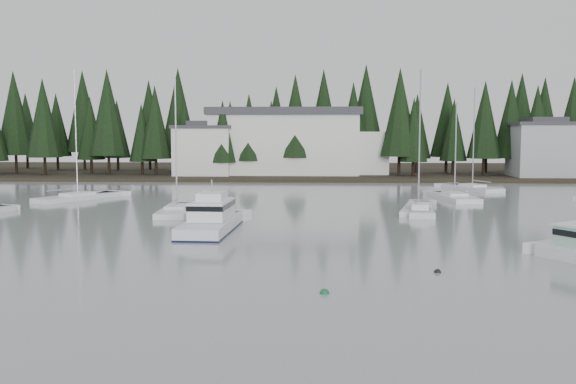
# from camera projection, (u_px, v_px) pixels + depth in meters

# --- Properties ---
(ground) EXTENTS (260.00, 260.00, 0.00)m
(ground) POSITION_uv_depth(u_px,v_px,m) (305.00, 322.00, 24.67)
(ground) COLOR gray
(ground) RESTS_ON ground
(far_shore_land) EXTENTS (240.00, 54.00, 1.00)m
(far_shore_land) POSITION_uv_depth(u_px,v_px,m) (315.00, 172.00, 121.16)
(far_shore_land) COLOR black
(far_shore_land) RESTS_ON ground
(conifer_treeline) EXTENTS (200.00, 22.00, 20.00)m
(conifer_treeline) POSITION_uv_depth(u_px,v_px,m) (315.00, 176.00, 110.21)
(conifer_treeline) COLOR black
(conifer_treeline) RESTS_ON ground
(house_west) EXTENTS (9.54, 7.42, 8.75)m
(house_west) POSITION_uv_depth(u_px,v_px,m) (204.00, 149.00, 103.66)
(house_west) COLOR silver
(house_west) RESTS_ON ground
(house_east_a) EXTENTS (10.60, 8.48, 9.25)m
(house_east_a) POSITION_uv_depth(u_px,v_px,m) (545.00, 148.00, 100.14)
(house_east_a) COLOR #999EA0
(house_east_a) RESTS_ON ground
(harbor_inn) EXTENTS (29.50, 11.50, 10.90)m
(harbor_inn) POSITION_uv_depth(u_px,v_px,m) (297.00, 142.00, 106.18)
(harbor_inn) COLOR silver
(harbor_inn) RESTS_ON ground
(cabin_cruiser_center) EXTENTS (3.59, 10.39, 4.41)m
(cabin_cruiser_center) POSITION_uv_depth(u_px,v_px,m) (211.00, 222.00, 47.75)
(cabin_cruiser_center) COLOR silver
(cabin_cruiser_center) RESTS_ON ground
(sailboat_2) EXTENTS (7.26, 10.45, 14.62)m
(sailboat_2) POSITION_uv_depth(u_px,v_px,m) (78.00, 199.00, 70.40)
(sailboat_2) COLOR silver
(sailboat_2) RESTS_ON ground
(sailboat_3) EXTENTS (4.02, 9.69, 11.10)m
(sailboat_3) POSITION_uv_depth(u_px,v_px,m) (454.00, 199.00, 70.43)
(sailboat_3) COLOR silver
(sailboat_3) RESTS_ON ground
(sailboat_4) EXTENTS (3.11, 9.36, 13.18)m
(sailboat_4) POSITION_uv_depth(u_px,v_px,m) (177.00, 212.00, 58.27)
(sailboat_4) COLOR silver
(sailboat_4) RESTS_ON ground
(sailboat_8) EXTENTS (4.67, 10.15, 13.66)m
(sailboat_8) POSITION_uv_depth(u_px,v_px,m) (418.00, 211.00, 59.74)
(sailboat_8) COLOR silver
(sailboat_8) RESTS_ON ground
(sailboat_9) EXTENTS (6.34, 9.57, 13.65)m
(sailboat_9) POSITION_uv_depth(u_px,v_px,m) (472.00, 189.00, 82.14)
(sailboat_9) COLOR silver
(sailboat_9) RESTS_ON ground
(runabout_1) EXTENTS (2.56, 5.78, 1.42)m
(runabout_1) POSITION_uv_depth(u_px,v_px,m) (419.00, 213.00, 57.11)
(runabout_1) COLOR silver
(runabout_1) RESTS_ON ground
(mooring_buoy_green) EXTENTS (0.44, 0.44, 0.44)m
(mooring_buoy_green) POSITION_uv_depth(u_px,v_px,m) (324.00, 293.00, 29.13)
(mooring_buoy_green) COLOR #145933
(mooring_buoy_green) RESTS_ON ground
(mooring_buoy_dark) EXTENTS (0.39, 0.39, 0.39)m
(mooring_buoy_dark) POSITION_uv_depth(u_px,v_px,m) (438.00, 273.00, 33.49)
(mooring_buoy_dark) COLOR black
(mooring_buoy_dark) RESTS_ON ground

